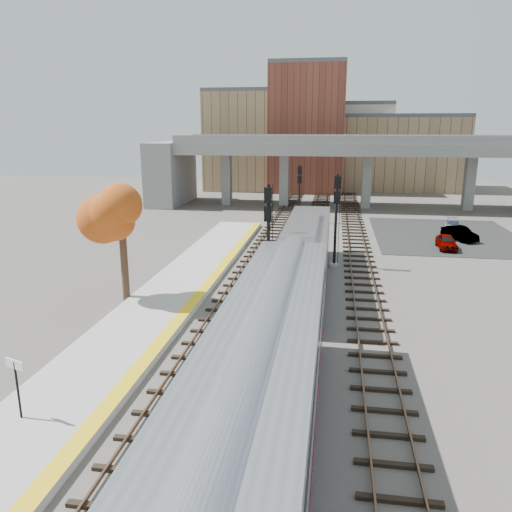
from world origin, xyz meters
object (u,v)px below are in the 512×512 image
(signal_mast_far, at_px, (299,195))
(car_a, at_px, (446,242))
(signal_mast_near, at_px, (268,243))
(car_b, at_px, (460,233))
(locomotive, at_px, (305,252))
(car_c, at_px, (452,225))
(coach, at_px, (251,451))
(tree, at_px, (121,214))
(signal_mast_mid, at_px, (336,222))

(signal_mast_far, height_order, car_a, signal_mast_far)
(signal_mast_near, bearing_deg, car_b, 50.64)
(locomotive, bearing_deg, car_c, 55.58)
(coach, xyz_separation_m, tree, (-10.71, 17.23, 2.71))
(signal_mast_mid, bearing_deg, car_c, 52.91)
(coach, relative_size, car_b, 6.25)
(signal_mast_near, bearing_deg, signal_mast_far, 90.00)
(tree, xyz_separation_m, car_b, (24.50, 21.22, -4.81))
(coach, xyz_separation_m, car_c, (14.15, 43.25, -2.20))
(locomotive, bearing_deg, coach, -90.00)
(signal_mast_near, relative_size, signal_mast_mid, 1.01)
(coach, height_order, car_b, coach)
(locomotive, xyz_separation_m, car_b, (13.79, 15.84, -1.58))
(coach, relative_size, car_c, 6.55)
(signal_mast_near, height_order, car_c, signal_mast_near)
(signal_mast_mid, xyz_separation_m, car_b, (11.79, 11.27, -2.88))
(locomotive, xyz_separation_m, signal_mast_mid, (2.00, 4.58, 1.31))
(coach, xyz_separation_m, car_b, (13.79, 38.45, -2.10))
(signal_mast_near, distance_m, car_b, 25.22)
(coach, relative_size, car_a, 6.68)
(tree, xyz_separation_m, car_c, (24.86, 26.02, -4.91))
(coach, relative_size, tree, 3.37)
(locomotive, height_order, tree, tree)
(signal_mast_mid, relative_size, signal_mast_far, 1.12)
(locomotive, xyz_separation_m, car_c, (14.15, 20.64, -1.68))
(coach, xyz_separation_m, signal_mast_mid, (2.00, 27.18, 0.79))
(car_a, relative_size, car_c, 0.98)
(signal_mast_near, bearing_deg, tree, -167.86)
(signal_mast_mid, xyz_separation_m, car_a, (9.79, 7.39, -2.91))
(tree, distance_m, car_b, 32.76)
(signal_mast_mid, bearing_deg, coach, -94.21)
(locomotive, distance_m, tree, 12.41)
(signal_mast_far, xyz_separation_m, car_c, (16.25, -2.52, -2.44))
(signal_mast_near, bearing_deg, coach, -83.72)
(signal_mast_near, distance_m, car_a, 21.01)
(car_b, height_order, car_c, car_b)
(car_b, bearing_deg, car_c, 60.22)
(signal_mast_near, xyz_separation_m, car_b, (15.89, 19.37, -2.91))
(coach, distance_m, car_c, 45.56)
(car_a, bearing_deg, signal_mast_near, -130.54)
(coach, bearing_deg, car_a, 71.17)
(signal_mast_far, bearing_deg, car_b, -24.74)
(locomotive, relative_size, car_b, 4.76)
(coach, xyz_separation_m, signal_mast_near, (-2.10, 19.08, 0.81))
(signal_mast_far, height_order, car_c, signal_mast_far)
(signal_mast_mid, bearing_deg, signal_mast_far, 102.44)
(signal_mast_near, distance_m, tree, 9.01)
(locomotive, relative_size, signal_mast_mid, 2.65)
(coach, bearing_deg, car_b, 70.27)
(signal_mast_far, bearing_deg, car_a, -38.86)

